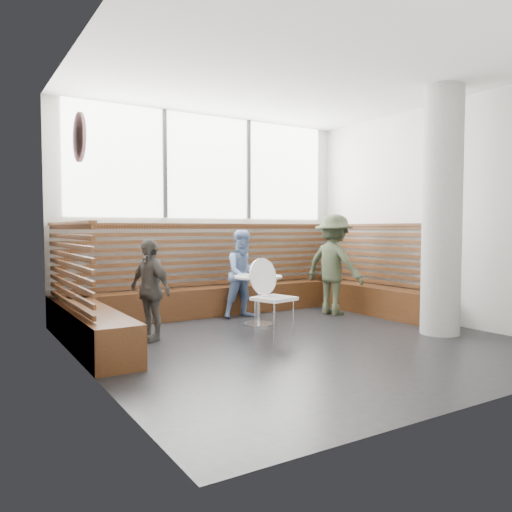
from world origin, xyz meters
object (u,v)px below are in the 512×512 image
cafe_table (258,290)px  adult_man (334,265)px  cafe_chair (271,290)px  concrete_column (442,212)px  child_back (244,274)px  child_left (150,290)px

cafe_table → adult_man: adult_man is taller
cafe_chair → concrete_column: bearing=-42.8°
child_back → adult_man: bearing=-17.6°
cafe_chair → child_left: child_left is taller
concrete_column → child_back: size_ratio=2.36×
child_left → concrete_column: bearing=46.7°
cafe_table → child_left: (-1.64, -0.11, 0.12)m
adult_man → child_back: 1.47m
cafe_table → child_left: 1.65m
concrete_column → adult_man: bearing=96.6°
concrete_column → cafe_chair: bearing=151.2°
child_back → child_left: 1.92m
concrete_column → child_left: bearing=153.9°
cafe_chair → child_back: bearing=60.6°
concrete_column → child_back: bearing=123.8°
adult_man → child_back: bearing=56.7°
adult_man → child_left: size_ratio=1.28×
cafe_table → child_back: (0.13, 0.62, 0.17)m
cafe_chair → adult_man: (1.73, 0.80, 0.22)m
concrete_column → cafe_table: size_ratio=4.53×
concrete_column → cafe_table: bearing=134.5°
child_left → adult_man: bearing=77.0°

